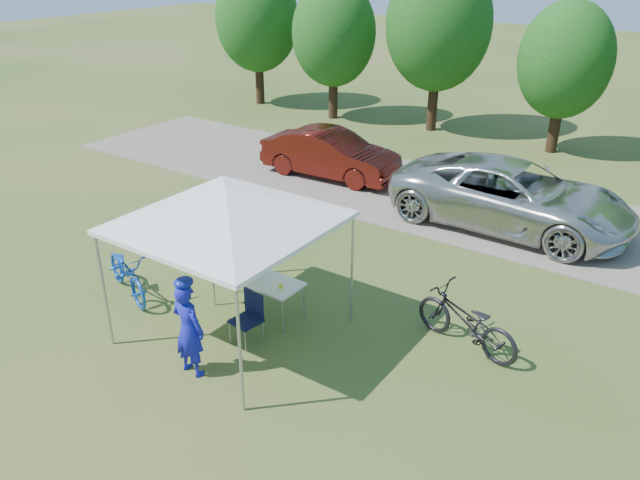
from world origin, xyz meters
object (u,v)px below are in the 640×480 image
Objects in this scene: folding_table at (257,280)px; bike_dark at (466,321)px; folding_chair at (250,313)px; sedan at (331,154)px; cooler at (247,265)px; bike_blue at (127,272)px; cyclist at (189,329)px; minivan at (511,195)px.

bike_dark reaches higher than folding_table.
bike_dark reaches higher than folding_chair.
folding_table is at bearing -159.48° from sedan.
cooler is 0.26× the size of bike_blue.
bike_blue is at bearing -19.85° from cyclist.
sedan reaches higher than bike_blue.
cooler is 4.07m from bike_dark.
bike_blue is at bearing 146.93° from minivan.
bike_blue is (-2.26, -0.97, -0.40)m from cooler.
cooler reaches higher than folding_chair.
bike_dark is at bearing -135.76° from cyclist.
cooler is 7.61m from sedan.
folding_chair is 3.69m from bike_dark.
folding_chair reaches higher than folding_table.
cooler is at bearing 180.00° from folding_table.
folding_table is 3.82m from bike_dark.
cyclist reaches higher than minivan.
bike_dark is (6.15, 2.09, 0.02)m from bike_blue.
sedan is at bearing -118.82° from bike_dark.
minivan reaches higher than bike_blue.
bike_blue reaches higher than folding_chair.
cyclist is (0.55, -2.04, -0.09)m from cooler.
cooler reaches higher than bike_blue.
cyclist is 9.71m from sedan.
minivan reaches higher than folding_table.
sedan is at bearing -68.66° from cyclist.
folding_chair is 0.47× the size of bike_blue.
cyclist reaches higher than cooler.
cooler is 0.25× the size of bike_dark.
bike_dark is 0.35× the size of minivan.
folding_chair is at bearing -65.69° from bike_blue.
cyclist is (-0.18, -1.25, 0.28)m from folding_chair.
bike_dark is 5.53m from minivan.
bike_blue is (-2.81, 1.06, -0.31)m from cyclist.
minivan is at bearing -103.58° from cyclist.
cooler is 7.08m from minivan.
cyclist is 0.39× the size of sedan.
minivan is (-1.13, 5.41, 0.29)m from bike_dark.
folding_chair is 0.56× the size of cyclist.
cyclist is at bearing -89.93° from bike_blue.
minivan is 1.38× the size of sedan.
folding_table is at bearing -47.90° from bike_blue.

